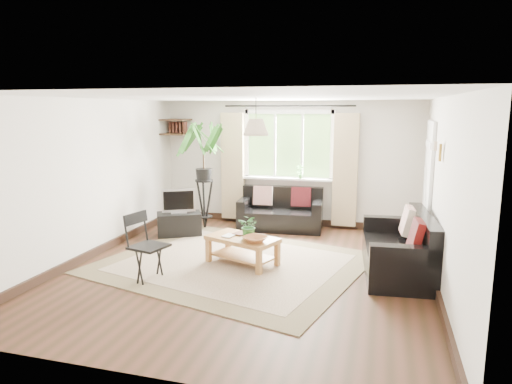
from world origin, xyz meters
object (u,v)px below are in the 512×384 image
(coffee_table, at_px, (242,251))
(tv_stand, at_px, (179,224))
(palm_stand, at_px, (204,176))
(folding_chair, at_px, (149,248))
(sofa_back, at_px, (281,210))
(sofa_right, at_px, (398,245))

(coffee_table, height_order, tv_stand, coffee_table)
(tv_stand, xyz_separation_m, palm_stand, (0.25, 0.61, 0.80))
(tv_stand, distance_m, palm_stand, 1.03)
(folding_chair, bearing_deg, coffee_table, -33.69)
(sofa_back, relative_size, coffee_table, 1.53)
(tv_stand, height_order, folding_chair, folding_chair)
(sofa_right, distance_m, palm_stand, 3.85)
(coffee_table, relative_size, folding_chair, 1.13)
(sofa_back, relative_size, palm_stand, 0.77)
(tv_stand, bearing_deg, sofa_back, 0.70)
(palm_stand, bearing_deg, tv_stand, -112.38)
(palm_stand, relative_size, folding_chair, 2.24)
(coffee_table, distance_m, palm_stand, 2.36)
(sofa_right, bearing_deg, folding_chair, -74.99)
(coffee_table, xyz_separation_m, folding_chair, (-1.00, -0.93, 0.24))
(coffee_table, height_order, palm_stand, palm_stand)
(sofa_right, relative_size, palm_stand, 0.85)
(sofa_back, distance_m, sofa_right, 2.79)
(sofa_back, bearing_deg, palm_stand, -172.16)
(folding_chair, bearing_deg, sofa_right, -56.58)
(sofa_back, height_order, folding_chair, folding_chair)
(sofa_right, height_order, folding_chair, folding_chair)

